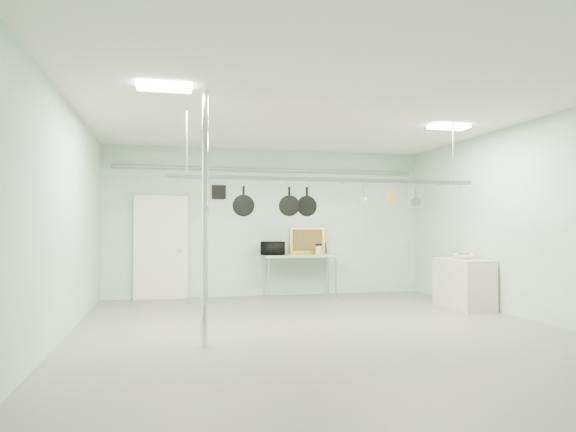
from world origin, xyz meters
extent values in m
plane|color=gray|center=(0.00, 0.00, 0.00)|extent=(8.00, 8.00, 0.00)
cube|color=silver|center=(0.00, 0.00, 3.19)|extent=(7.00, 8.00, 0.02)
cube|color=silver|center=(0.00, 3.99, 1.60)|extent=(7.00, 0.02, 3.20)
cube|color=silver|center=(3.49, 0.00, 1.60)|extent=(0.02, 8.00, 3.20)
cube|color=silver|center=(-2.30, 3.94, 1.05)|extent=(1.10, 0.10, 2.20)
cube|color=black|center=(-1.10, 3.97, 2.25)|extent=(0.30, 0.04, 0.30)
cylinder|color=gray|center=(0.00, 3.90, 2.75)|extent=(6.60, 0.07, 0.07)
cylinder|color=silver|center=(-1.70, -0.60, 1.60)|extent=(0.08, 0.08, 3.20)
cube|color=#9EBAA9|center=(0.60, 3.60, 0.88)|extent=(1.60, 0.70, 0.05)
cylinder|color=#B7B7BC|center=(-0.12, 3.32, 0.43)|extent=(0.04, 0.04, 0.86)
cylinder|color=#B7B7BC|center=(-0.12, 3.88, 0.43)|extent=(0.04, 0.04, 0.86)
cylinder|color=#B7B7BC|center=(1.32, 3.32, 0.43)|extent=(0.04, 0.04, 0.86)
cylinder|color=#B7B7BC|center=(1.32, 3.88, 0.43)|extent=(0.04, 0.04, 0.86)
cube|color=beige|center=(3.15, 1.40, 0.45)|extent=(0.60, 1.20, 0.90)
cube|color=#B7B7BC|center=(0.20, 0.30, 2.20)|extent=(4.80, 0.06, 0.06)
cylinder|color=#B7B7BC|center=(-1.90, 0.30, 2.70)|extent=(0.02, 0.02, 0.94)
cylinder|color=#B7B7BC|center=(2.30, 0.30, 2.70)|extent=(0.02, 0.02, 0.94)
cube|color=white|center=(-2.20, -0.80, 3.16)|extent=(0.65, 0.30, 0.05)
cube|color=white|center=(2.40, 0.60, 3.16)|extent=(0.65, 0.30, 0.05)
imported|color=black|center=(0.02, 3.62, 1.05)|extent=(0.58, 0.46, 0.28)
cylinder|color=silver|center=(1.01, 3.57, 1.00)|extent=(0.17, 0.17, 0.19)
cube|color=gold|center=(0.85, 3.90, 1.20)|extent=(0.79, 0.19, 0.58)
cube|color=black|center=(1.14, 3.90, 1.03)|extent=(0.30, 0.09, 0.25)
imported|color=white|center=(3.17, 1.44, 0.95)|extent=(0.48, 0.48, 0.09)
camera|label=1|loc=(-2.14, -7.08, 1.46)|focal=32.00mm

